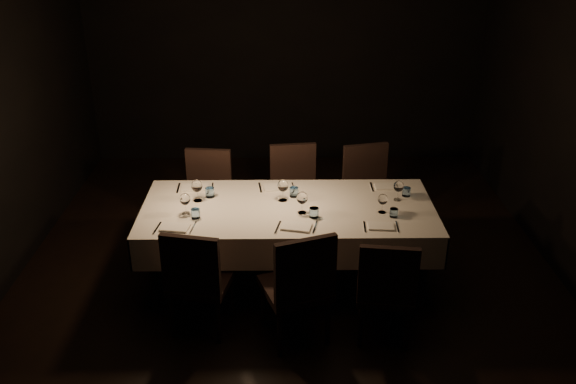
{
  "coord_description": "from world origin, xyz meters",
  "views": [
    {
      "loc": [
        -0.06,
        -4.69,
        3.12
      ],
      "look_at": [
        0.0,
        0.0,
        0.9
      ],
      "focal_mm": 38.0,
      "sensor_mm": 36.0,
      "label": 1
    }
  ],
  "objects_px": {
    "chair_far_center": "(294,189)",
    "chair_far_left": "(208,193)",
    "dining_table": "(288,214)",
    "chair_far_right": "(368,188)",
    "chair_near_left": "(197,277)",
    "chair_near_right": "(386,287)",
    "chair_near_center": "(299,284)"
  },
  "relations": [
    {
      "from": "chair_near_center",
      "to": "chair_far_right",
      "type": "distance_m",
      "value": 1.87
    },
    {
      "from": "chair_near_center",
      "to": "chair_far_right",
      "type": "xyz_separation_m",
      "value": [
        0.74,
        1.71,
        -0.01
      ]
    },
    {
      "from": "chair_near_right",
      "to": "chair_far_right",
      "type": "relative_size",
      "value": 0.95
    },
    {
      "from": "dining_table",
      "to": "chair_near_center",
      "type": "distance_m",
      "value": 0.87
    },
    {
      "from": "chair_near_right",
      "to": "chair_far_left",
      "type": "bearing_deg",
      "value": -39.61
    },
    {
      "from": "chair_near_left",
      "to": "chair_near_right",
      "type": "bearing_deg",
      "value": -172.96
    },
    {
      "from": "dining_table",
      "to": "chair_near_left",
      "type": "xyz_separation_m",
      "value": [
        -0.71,
        -0.72,
        -0.17
      ]
    },
    {
      "from": "chair_near_right",
      "to": "dining_table",
      "type": "bearing_deg",
      "value": -41.67
    },
    {
      "from": "dining_table",
      "to": "chair_near_right",
      "type": "relative_size",
      "value": 2.77
    },
    {
      "from": "dining_table",
      "to": "chair_far_center",
      "type": "bearing_deg",
      "value": 85.05
    },
    {
      "from": "chair_near_center",
      "to": "chair_near_right",
      "type": "xyz_separation_m",
      "value": [
        0.66,
        0.01,
        -0.04
      ]
    },
    {
      "from": "dining_table",
      "to": "chair_far_left",
      "type": "bearing_deg",
      "value": 134.95
    },
    {
      "from": "chair_near_center",
      "to": "chair_near_right",
      "type": "height_order",
      "value": "chair_near_center"
    },
    {
      "from": "chair_far_center",
      "to": "chair_near_center",
      "type": "bearing_deg",
      "value": -96.8
    },
    {
      "from": "chair_near_right",
      "to": "chair_far_center",
      "type": "xyz_separation_m",
      "value": [
        -0.66,
        1.71,
        0.03
      ]
    },
    {
      "from": "chair_far_left",
      "to": "chair_far_center",
      "type": "xyz_separation_m",
      "value": [
        0.87,
        0.06,
        0.01
      ]
    },
    {
      "from": "chair_near_right",
      "to": "chair_far_right",
      "type": "xyz_separation_m",
      "value": [
        0.08,
        1.71,
        0.02
      ]
    },
    {
      "from": "chair_far_center",
      "to": "dining_table",
      "type": "bearing_deg",
      "value": -101.77
    },
    {
      "from": "chair_far_center",
      "to": "chair_far_left",
      "type": "bearing_deg",
      "value": 177.42
    },
    {
      "from": "dining_table",
      "to": "chair_far_right",
      "type": "bearing_deg",
      "value": 46.54
    },
    {
      "from": "chair_far_left",
      "to": "chair_far_right",
      "type": "height_order",
      "value": "chair_far_right"
    },
    {
      "from": "chair_near_left",
      "to": "chair_far_center",
      "type": "relative_size",
      "value": 0.97
    },
    {
      "from": "chair_near_center",
      "to": "chair_far_center",
      "type": "height_order",
      "value": "chair_near_center"
    },
    {
      "from": "dining_table",
      "to": "chair_near_left",
      "type": "bearing_deg",
      "value": -134.45
    },
    {
      "from": "dining_table",
      "to": "chair_far_center",
      "type": "xyz_separation_m",
      "value": [
        0.07,
        0.86,
        -0.16
      ]
    },
    {
      "from": "chair_near_left",
      "to": "chair_near_center",
      "type": "height_order",
      "value": "chair_near_center"
    },
    {
      "from": "chair_near_center",
      "to": "chair_far_right",
      "type": "bearing_deg",
      "value": -133.18
    },
    {
      "from": "chair_near_center",
      "to": "chair_near_right",
      "type": "bearing_deg",
      "value": 160.64
    },
    {
      "from": "chair_near_right",
      "to": "chair_far_right",
      "type": "bearing_deg",
      "value": -85.26
    },
    {
      "from": "dining_table",
      "to": "chair_far_right",
      "type": "xyz_separation_m",
      "value": [
        0.82,
        0.86,
        -0.16
      ]
    },
    {
      "from": "dining_table",
      "to": "chair_far_left",
      "type": "xyz_separation_m",
      "value": [
        -0.79,
        0.79,
        -0.17
      ]
    },
    {
      "from": "chair_near_left",
      "to": "chair_far_left",
      "type": "relative_size",
      "value": 1.0
    }
  ]
}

